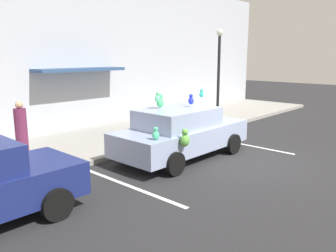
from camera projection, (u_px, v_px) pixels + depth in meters
ground_plane at (244, 161)px, 10.22m from camera, size 60.00×60.00×0.00m
sidewalk at (132, 133)px, 13.53m from camera, size 24.00×4.00×0.15m
storefront_building at (96, 53)px, 14.32m from camera, size 24.00×1.25×6.40m
parking_stripe_front at (245, 145)px, 12.14m from camera, size 0.12×3.60×0.01m
parking_stripe_rear at (130, 186)px, 8.29m from camera, size 0.12×3.60×0.01m
plush_covered_car at (181, 132)px, 10.45m from camera, size 4.51×2.18×2.05m
teddy_bear_on_sidewalk at (178, 125)px, 13.21m from camera, size 0.36×0.30×0.68m
street_lamp_post at (219, 67)px, 14.64m from camera, size 0.28×0.28×4.00m
pedestrian_near_shopfront at (21, 131)px, 10.15m from camera, size 0.35×0.35×1.65m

